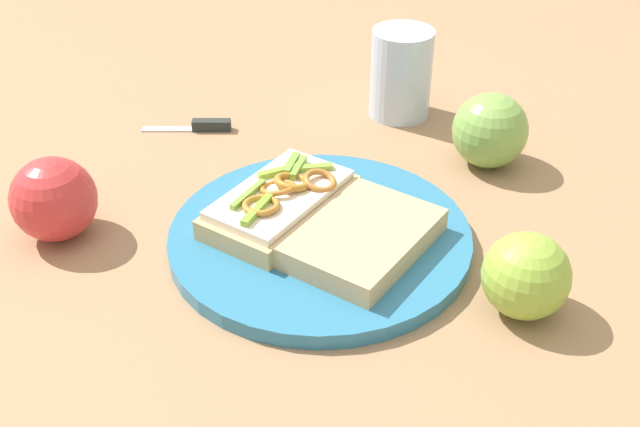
{
  "coord_description": "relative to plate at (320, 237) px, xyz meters",
  "views": [
    {
      "loc": [
        -0.58,
        0.11,
        0.44
      ],
      "look_at": [
        0.0,
        0.0,
        0.04
      ],
      "focal_mm": 43.53,
      "sensor_mm": 36.0,
      "label": 1
    }
  ],
  "objects": [
    {
      "name": "apple_1",
      "position": [
        0.06,
        0.24,
        0.03
      ],
      "size": [
        0.11,
        0.11,
        0.08
      ],
      "primitive_type": "sphere",
      "rotation": [
        0.0,
        0.0,
        2.55
      ],
      "color": "red",
      "rests_on": "ground_plane"
    },
    {
      "name": "plate",
      "position": [
        0.0,
        0.0,
        0.0
      ],
      "size": [
        0.29,
        0.29,
        0.02
      ],
      "primitive_type": "cylinder",
      "color": "teal",
      "rests_on": "ground_plane"
    },
    {
      "name": "sandwich",
      "position": [
        0.03,
        0.03,
        0.02
      ],
      "size": [
        0.17,
        0.17,
        0.04
      ],
      "rotation": [
        0.0,
        0.0,
        5.51
      ],
      "color": "tan",
      "rests_on": "plate"
    },
    {
      "name": "knife",
      "position": [
        0.25,
        0.1,
        -0.0
      ],
      "size": [
        0.03,
        0.11,
        0.01
      ],
      "rotation": [
        0.0,
        0.0,
        1.38
      ],
      "color": "silver",
      "rests_on": "ground_plane"
    },
    {
      "name": "ground_plane",
      "position": [
        0.0,
        0.0,
        -0.01
      ],
      "size": [
        2.0,
        2.0,
        0.0
      ],
      "primitive_type": "plane",
      "color": "#997451",
      "rests_on": "ground"
    },
    {
      "name": "apple_2",
      "position": [
        0.11,
        -0.21,
        0.03
      ],
      "size": [
        0.12,
        0.12,
        0.08
      ],
      "primitive_type": "sphere",
      "rotation": [
        0.0,
        0.0,
        5.35
      ],
      "color": "#7BAA4A",
      "rests_on": "ground_plane"
    },
    {
      "name": "drinking_glass",
      "position": [
        0.25,
        -0.15,
        0.05
      ],
      "size": [
        0.07,
        0.07,
        0.11
      ],
      "primitive_type": "cylinder",
      "color": "silver",
      "rests_on": "ground_plane"
    },
    {
      "name": "bread_slice_side",
      "position": [
        -0.03,
        -0.03,
        0.02
      ],
      "size": [
        0.17,
        0.17,
        0.02
      ],
      "primitive_type": "cube",
      "rotation": [
        0.0,
        0.0,
        5.5
      ],
      "color": "tan",
      "rests_on": "plate"
    },
    {
      "name": "apple_0",
      "position": [
        -0.12,
        -0.15,
        0.03
      ],
      "size": [
        0.1,
        0.1,
        0.07
      ],
      "primitive_type": "sphere",
      "rotation": [
        0.0,
        0.0,
        4.32
      ],
      "color": "#8EB53C",
      "rests_on": "ground_plane"
    }
  ]
}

